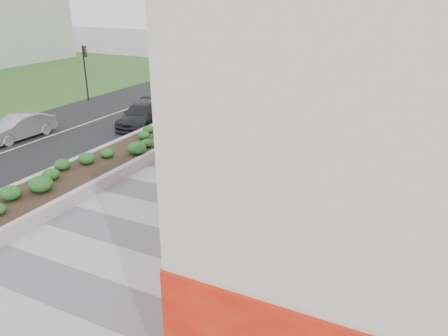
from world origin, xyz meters
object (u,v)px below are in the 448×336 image
(traffic_signal_near, at_px, (193,73))
(car_dark, at_px, (141,115))
(planter, at_px, (117,156))
(traffic_signal_far, at_px, (85,65))
(skateboarder, at_px, (175,187))
(car_silver, at_px, (19,127))

(traffic_signal_near, bearing_deg, car_dark, -106.10)
(planter, relative_size, car_dark, 3.79)
(traffic_signal_far, distance_m, skateboarder, 20.21)
(planter, bearing_deg, traffic_signal_near, 99.35)
(traffic_signal_near, xyz_separation_m, skateboarder, (6.62, -12.91, -2.05))
(skateboarder, height_order, car_dark, skateboarder)
(traffic_signal_far, xyz_separation_m, skateboarder, (15.82, -12.41, -2.05))
(car_silver, bearing_deg, planter, -2.74)
(planter, relative_size, traffic_signal_near, 4.29)
(planter, bearing_deg, traffic_signal_far, 137.54)
(traffic_signal_near, xyz_separation_m, car_silver, (-5.91, -9.77, -2.06))
(traffic_signal_near, xyz_separation_m, traffic_signal_far, (-9.20, -0.50, 0.00))
(skateboarder, relative_size, car_dark, 0.29)
(traffic_signal_near, bearing_deg, skateboarder, -62.84)
(planter, bearing_deg, skateboarder, -26.23)
(skateboarder, distance_m, car_dark, 11.61)
(planter, height_order, car_dark, car_dark)
(planter, xyz_separation_m, car_dark, (-3.00, 6.09, 0.27))
(car_silver, bearing_deg, traffic_signal_near, 61.54)
(traffic_signal_near, height_order, skateboarder, traffic_signal_near)
(traffic_signal_far, bearing_deg, planter, -42.46)
(planter, distance_m, car_silver, 7.68)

